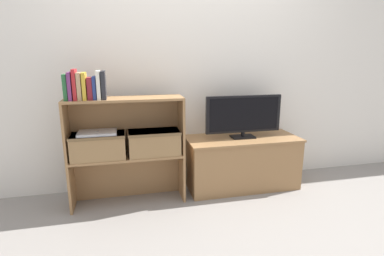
{
  "coord_description": "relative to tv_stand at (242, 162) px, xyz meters",
  "views": [
    {
      "loc": [
        -0.58,
        -2.36,
        1.26
      ],
      "look_at": [
        0.0,
        0.13,
        0.64
      ],
      "focal_mm": 28.0,
      "sensor_mm": 36.0,
      "label": 1
    }
  ],
  "objects": [
    {
      "name": "book_tan",
      "position": [
        -1.42,
        -0.12,
        0.78
      ],
      "size": [
        0.03,
        0.13,
        0.21
      ],
      "color": "tan",
      "rests_on": "bookshelf_upper_tier"
    },
    {
      "name": "bookshelf_lower_tier",
      "position": [
        -1.09,
        -0.03,
        0.02
      ],
      "size": [
        0.96,
        0.27,
        0.43
      ],
      "color": "olive",
      "rests_on": "ground_plane"
    },
    {
      "name": "book_navy",
      "position": [
        -1.31,
        -0.12,
        0.77
      ],
      "size": [
        0.03,
        0.13,
        0.18
      ],
      "color": "navy",
      "rests_on": "bookshelf_upper_tier"
    },
    {
      "name": "tv_stand",
      "position": [
        0.0,
        0.0,
        0.0
      ],
      "size": [
        1.08,
        0.46,
        0.5
      ],
      "color": "olive",
      "rests_on": "ground_plane"
    },
    {
      "name": "storage_basket_left",
      "position": [
        -1.32,
        -0.1,
        0.3
      ],
      "size": [
        0.44,
        0.24,
        0.21
      ],
      "color": "#937047",
      "rests_on": "bookshelf_lower_tier"
    },
    {
      "name": "book_charcoal",
      "position": [
        -1.24,
        -0.12,
        0.79
      ],
      "size": [
        0.03,
        0.16,
        0.22
      ],
      "color": "#232328",
      "rests_on": "bookshelf_upper_tier"
    },
    {
      "name": "tv",
      "position": [
        0.0,
        -0.0,
        0.47
      ],
      "size": [
        0.74,
        0.14,
        0.4
      ],
      "color": "black",
      "rests_on": "tv_stand"
    },
    {
      "name": "book_forest",
      "position": [
        -1.52,
        -0.12,
        0.78
      ],
      "size": [
        0.03,
        0.12,
        0.2
      ],
      "color": "#286638",
      "rests_on": "bookshelf_upper_tier"
    },
    {
      "name": "wall_back",
      "position": [
        -0.52,
        0.26,
        0.95
      ],
      "size": [
        10.0,
        0.05,
        2.4
      ],
      "color": "silver",
      "rests_on": "ground_plane"
    },
    {
      "name": "ground_plane",
      "position": [
        -0.52,
        -0.22,
        -0.25
      ],
      "size": [
        16.0,
        16.0,
        0.0
      ],
      "primitive_type": "plane",
      "color": "gray"
    },
    {
      "name": "book_mustard",
      "position": [
        -1.39,
        -0.12,
        0.78
      ],
      "size": [
        0.03,
        0.15,
        0.21
      ],
      "color": "gold",
      "rests_on": "bookshelf_upper_tier"
    },
    {
      "name": "book_plum",
      "position": [
        -1.49,
        -0.12,
        0.78
      ],
      "size": [
        0.03,
        0.16,
        0.21
      ],
      "color": "#6B2D66",
      "rests_on": "bookshelf_upper_tier"
    },
    {
      "name": "storage_basket_right",
      "position": [
        -0.86,
        -0.1,
        0.3
      ],
      "size": [
        0.44,
        0.24,
        0.21
      ],
      "color": "#937047",
      "rests_on": "bookshelf_lower_tier"
    },
    {
      "name": "book_ivory",
      "position": [
        -1.28,
        -0.12,
        0.79
      ],
      "size": [
        0.03,
        0.15,
        0.22
      ],
      "color": "silver",
      "rests_on": "bookshelf_upper_tier"
    },
    {
      "name": "laptop",
      "position": [
        -1.32,
        -0.1,
        0.4
      ],
      "size": [
        0.31,
        0.21,
        0.02
      ],
      "color": "#BCBCC1",
      "rests_on": "storage_basket_left"
    },
    {
      "name": "bookshelf_upper_tier",
      "position": [
        -1.09,
        -0.03,
        0.49
      ],
      "size": [
        0.96,
        0.27,
        0.49
      ],
      "color": "olive",
      "rests_on": "bookshelf_lower_tier"
    },
    {
      "name": "book_maroon",
      "position": [
        -1.34,
        -0.12,
        0.76
      ],
      "size": [
        0.04,
        0.12,
        0.17
      ],
      "color": "maroon",
      "rests_on": "bookshelf_upper_tier"
    },
    {
      "name": "book_crimson",
      "position": [
        -1.45,
        -0.12,
        0.79
      ],
      "size": [
        0.03,
        0.14,
        0.24
      ],
      "color": "#B22328",
      "rests_on": "bookshelf_upper_tier"
    }
  ]
}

